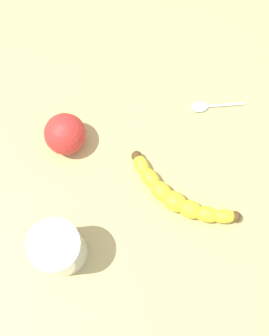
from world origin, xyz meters
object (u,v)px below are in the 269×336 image
(smoothie_glass, at_px, (59,249))
(teaspoon, at_px, (203,107))
(banana, at_px, (178,197))
(apple_fruit, at_px, (65,134))

(smoothie_glass, xyz_separation_m, teaspoon, (0.33, -0.23, -0.05))
(banana, distance_m, teaspoon, 0.21)
(banana, xyz_separation_m, teaspoon, (0.20, -0.03, -0.02))
(smoothie_glass, bearing_deg, apple_fruit, 8.56)
(smoothie_glass, relative_size, teaspoon, 1.05)
(banana, bearing_deg, smoothie_glass, -121.66)
(apple_fruit, height_order, teaspoon, apple_fruit)
(banana, relative_size, teaspoon, 1.99)
(banana, relative_size, smoothie_glass, 1.89)
(smoothie_glass, height_order, apple_fruit, smoothie_glass)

